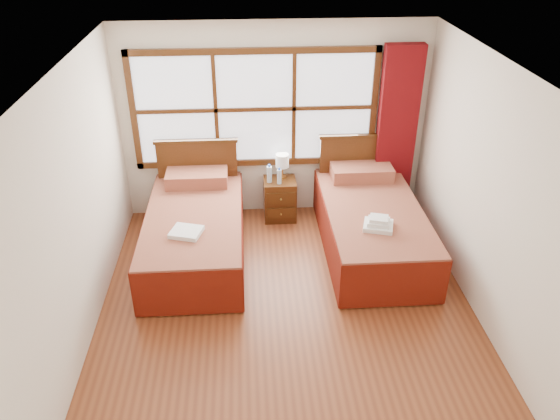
{
  "coord_description": "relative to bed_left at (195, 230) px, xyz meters",
  "views": [
    {
      "loc": [
        -0.38,
        -4.5,
        3.87
      ],
      "look_at": [
        -0.03,
        0.7,
        0.86
      ],
      "focal_mm": 35.0,
      "sensor_mm": 36.0,
      "label": 1
    }
  ],
  "objects": [
    {
      "name": "towels_right",
      "position": [
        2.11,
        -0.53,
        0.32
      ],
      "size": [
        0.39,
        0.36,
        0.14
      ],
      "rotation": [
        0.0,
        0.0,
        -0.28
      ],
      "color": "white",
      "rests_on": "bed_right"
    },
    {
      "name": "bottle_far",
      "position": [
        1.07,
        0.71,
        0.33
      ],
      "size": [
        0.06,
        0.06,
        0.23
      ],
      "color": "silver",
      "rests_on": "nightstand"
    },
    {
      "name": "curtain",
      "position": [
        2.63,
        0.91,
        0.83
      ],
      "size": [
        0.5,
        0.16,
        2.3
      ],
      "primitive_type": "cube",
      "color": "#660A0D",
      "rests_on": "wall_back"
    },
    {
      "name": "wall_right",
      "position": [
        3.03,
        -1.2,
        0.96
      ],
      "size": [
        0.0,
        4.5,
        4.5
      ],
      "primitive_type": "plane",
      "rotation": [
        1.57,
        0.0,
        -1.57
      ],
      "color": "silver",
      "rests_on": "floor"
    },
    {
      "name": "bed_left",
      "position": [
        0.0,
        0.0,
        0.0
      ],
      "size": [
        1.16,
        2.24,
        1.13
      ],
      "color": "#41240D",
      "rests_on": "floor"
    },
    {
      "name": "window",
      "position": [
        0.78,
        1.02,
        1.16
      ],
      "size": [
        3.16,
        0.06,
        1.56
      ],
      "color": "white",
      "rests_on": "wall_back"
    },
    {
      "name": "ceiling",
      "position": [
        1.03,
        -1.2,
        2.26
      ],
      "size": [
        4.5,
        4.5,
        0.0
      ],
      "primitive_type": "plane",
      "rotation": [
        3.14,
        0.0,
        0.0
      ],
      "color": "white",
      "rests_on": "wall_back"
    },
    {
      "name": "lamp",
      "position": [
        1.13,
        0.88,
        0.47
      ],
      "size": [
        0.18,
        0.18,
        0.34
      ],
      "color": "#C1853D",
      "rests_on": "nightstand"
    },
    {
      "name": "wall_back",
      "position": [
        1.03,
        1.05,
        0.96
      ],
      "size": [
        4.0,
        0.0,
        4.0
      ],
      "primitive_type": "plane",
      "rotation": [
        1.57,
        0.0,
        0.0
      ],
      "color": "silver",
      "rests_on": "floor"
    },
    {
      "name": "bottle_near",
      "position": [
        0.95,
        0.77,
        0.35
      ],
      "size": [
        0.07,
        0.07,
        0.26
      ],
      "color": "silver",
      "rests_on": "nightstand"
    },
    {
      "name": "wall_left",
      "position": [
        -0.97,
        -1.2,
        0.96
      ],
      "size": [
        0.0,
        4.5,
        4.5
      ],
      "primitive_type": "plane",
      "rotation": [
        1.57,
        0.0,
        1.57
      ],
      "color": "silver",
      "rests_on": "floor"
    },
    {
      "name": "bed_right",
      "position": [
        2.17,
        -0.0,
        0.0
      ],
      "size": [
        1.17,
        2.27,
        1.14
      ],
      "color": "#41240D",
      "rests_on": "floor"
    },
    {
      "name": "nightstand",
      "position": [
        1.09,
        0.8,
        -0.06
      ],
      "size": [
        0.43,
        0.43,
        0.57
      ],
      "color": "#47260F",
      "rests_on": "floor"
    },
    {
      "name": "floor",
      "position": [
        1.03,
        -1.2,
        -0.34
      ],
      "size": [
        4.5,
        4.5,
        0.0
      ],
      "primitive_type": "plane",
      "color": "brown",
      "rests_on": "ground"
    },
    {
      "name": "towels_left",
      "position": [
        -0.05,
        -0.51,
        0.28
      ],
      "size": [
        0.4,
        0.37,
        0.05
      ],
      "rotation": [
        0.0,
        0.0,
        -0.29
      ],
      "color": "white",
      "rests_on": "bed_left"
    }
  ]
}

